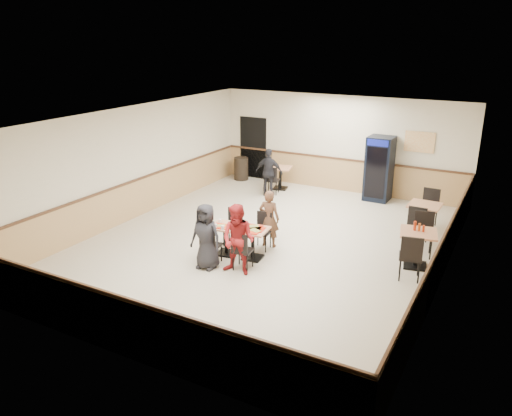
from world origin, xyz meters
The scene contains 20 objects.
ground centered at (0.00, 0.00, 0.00)m, with size 10.00×10.00×0.00m, color beige.
room_shell centered at (1.78, 2.55, 0.58)m, with size 10.00×10.00×10.00m.
main_table centered at (-0.20, -0.93, 0.46)m, with size 1.37×0.80×0.70m.
main_chairs centered at (-0.25, -0.93, 0.44)m, with size 1.32×1.65×0.88m.
diner_woman_left centered at (-0.52, -1.76, 0.71)m, with size 0.70×0.45×1.43m, color black.
diner_woman_right centered at (0.21, -1.67, 0.75)m, with size 0.73×0.57×1.50m, color maroon.
diner_man_opposite centered at (0.11, -0.09, 0.68)m, with size 0.50×0.33×1.37m, color brown.
lone_diner centered at (-1.67, 3.38, 0.74)m, with size 0.86×0.36×1.48m, color black.
tabletop_clutter centered at (-0.15, -0.96, 0.72)m, with size 1.17×0.65×0.12m.
side_table_near centered at (3.39, 0.42, 0.53)m, with size 0.89×0.89×0.80m.
side_table_near_chair_south centered at (3.39, -0.22, 0.51)m, with size 0.47×0.47×1.02m, color black, non-canonical shape.
side_table_near_chair_north centered at (3.39, 1.06, 0.51)m, with size 0.47×0.47×1.02m, color black, non-canonical shape.
side_table_far centered at (3.16, 2.35, 0.53)m, with size 0.77×0.77×0.80m.
side_table_far_chair_south centered at (3.16, 1.71, 0.50)m, with size 0.47×0.47×1.01m, color black, non-canonical shape.
side_table_far_chair_north centered at (3.16, 2.99, 0.50)m, with size 0.47×0.47×1.01m, color black, non-canonical shape.
condiment_caddy centered at (3.36, 0.47, 0.89)m, with size 0.23×0.06×0.20m.
back_table centered at (-1.67, 4.20, 0.48)m, with size 0.80×0.80×0.72m.
back_table_chair_lone centered at (-1.67, 3.62, 0.46)m, with size 0.42×0.42×0.91m, color black, non-canonical shape.
pepsi_cooler centered at (1.39, 4.59, 0.96)m, with size 0.74×0.75×1.92m.
trash_bin centered at (-3.33, 4.55, 0.38)m, with size 0.49×0.49×0.77m, color black.
Camera 1 is at (5.03, -9.78, 4.73)m, focal length 35.00 mm.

